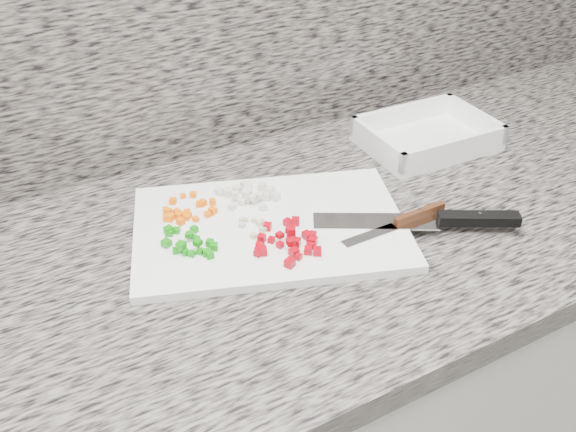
% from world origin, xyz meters
% --- Properties ---
extents(countertop, '(3.96, 0.64, 0.04)m').
position_xyz_m(countertop, '(0.00, 1.44, 0.88)').
color(countertop, slate).
rests_on(countertop, cabinet).
extents(cutting_board, '(0.47, 0.39, 0.01)m').
position_xyz_m(cutting_board, '(0.11, 1.46, 0.91)').
color(cutting_board, white).
rests_on(cutting_board, countertop).
extents(carrot_pile, '(0.09, 0.08, 0.01)m').
position_xyz_m(carrot_pile, '(0.02, 1.54, 0.92)').
color(carrot_pile, '#FB6805').
rests_on(carrot_pile, cutting_board).
extents(onion_pile, '(0.09, 0.09, 0.02)m').
position_xyz_m(onion_pile, '(0.12, 1.54, 0.92)').
color(onion_pile, silver).
rests_on(onion_pile, cutting_board).
extents(green_pepper_pile, '(0.07, 0.10, 0.02)m').
position_xyz_m(green_pepper_pile, '(-0.01, 1.47, 0.92)').
color(green_pepper_pile, '#10810B').
rests_on(green_pepper_pile, cutting_board).
extents(red_pepper_pile, '(0.10, 0.11, 0.02)m').
position_xyz_m(red_pepper_pile, '(0.11, 1.40, 0.92)').
color(red_pepper_pile, '#A4020E').
rests_on(red_pepper_pile, cutting_board).
extents(garlic_pile, '(0.04, 0.05, 0.01)m').
position_xyz_m(garlic_pile, '(0.09, 1.46, 0.92)').
color(garlic_pile, beige).
rests_on(garlic_pile, cutting_board).
extents(chef_knife, '(0.28, 0.18, 0.02)m').
position_xyz_m(chef_knife, '(0.34, 1.33, 0.92)').
color(chef_knife, silver).
rests_on(chef_knife, cutting_board).
extents(paring_knife, '(0.18, 0.02, 0.02)m').
position_xyz_m(paring_knife, '(0.30, 1.36, 0.92)').
color(paring_knife, silver).
rests_on(paring_knife, cutting_board).
extents(tray, '(0.24, 0.18, 0.05)m').
position_xyz_m(tray, '(0.50, 1.56, 0.92)').
color(tray, white).
rests_on(tray, countertop).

